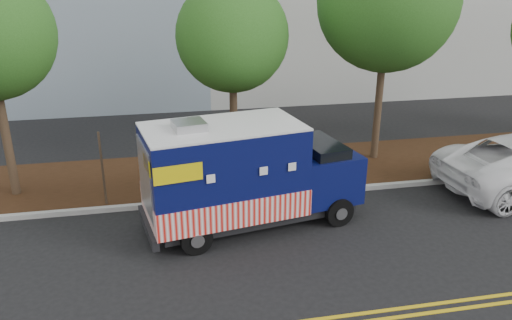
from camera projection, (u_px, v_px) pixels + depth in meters
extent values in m
plane|color=black|center=(187.00, 227.00, 13.80)|extent=(120.00, 120.00, 0.00)
cube|color=#9E9E99|center=(184.00, 203.00, 15.06)|extent=(120.00, 0.18, 0.15)
cube|color=black|center=(180.00, 176.00, 16.98)|extent=(120.00, 4.00, 0.15)
cylinder|color=#38281C|center=(6.00, 136.00, 14.85)|extent=(0.26, 0.26, 4.07)
cylinder|color=#38281C|center=(234.00, 120.00, 16.84)|extent=(0.26, 0.26, 3.79)
sphere|color=#285A19|center=(232.00, 36.00, 15.84)|extent=(3.60, 3.60, 3.60)
cylinder|color=#38281C|center=(379.00, 102.00, 17.77)|extent=(0.26, 0.26, 4.50)
sphere|color=#285A19|center=(388.00, 1.00, 16.54)|extent=(4.69, 4.69, 4.69)
cube|color=#473828|center=(103.00, 171.00, 14.44)|extent=(0.06, 0.06, 2.40)
cube|color=black|center=(254.00, 209.00, 13.91)|extent=(5.65, 2.76, 0.27)
cube|color=#090F45|center=(224.00, 169.00, 13.14)|extent=(4.39, 2.90, 2.32)
cube|color=red|center=(224.00, 197.00, 13.44)|extent=(4.44, 2.97, 0.72)
cube|color=white|center=(222.00, 127.00, 12.72)|extent=(4.39, 2.90, 0.06)
cube|color=#B7B7BA|center=(189.00, 125.00, 12.38)|extent=(0.90, 0.90, 0.21)
cube|color=#090F45|center=(320.00, 173.00, 14.31)|extent=(2.08, 2.35, 1.35)
cube|color=black|center=(320.00, 152.00, 14.07)|extent=(1.28, 2.03, 0.63)
cube|color=black|center=(346.00, 183.00, 14.78)|extent=(0.42, 1.92, 0.29)
cube|color=black|center=(148.00, 227.00, 12.91)|extent=(0.56, 2.17, 0.27)
cube|color=#B7B7BA|center=(145.00, 179.00, 12.43)|extent=(0.35, 1.72, 1.84)
cube|color=#B7B7BA|center=(221.00, 152.00, 14.22)|extent=(1.72, 0.35, 1.06)
cube|color=yellow|center=(178.00, 174.00, 11.46)|extent=(1.14, 0.22, 0.43)
cube|color=yellow|center=(159.00, 143.00, 13.46)|extent=(1.14, 0.22, 0.43)
cylinder|color=black|center=(339.00, 212.00, 13.78)|extent=(0.85, 0.41, 0.81)
cylinder|color=black|center=(307.00, 185.00, 15.49)|extent=(0.85, 0.41, 0.81)
cylinder|color=black|center=(196.00, 239.00, 12.40)|extent=(0.85, 0.41, 0.81)
cylinder|color=black|center=(178.00, 206.00, 14.12)|extent=(0.85, 0.41, 0.81)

